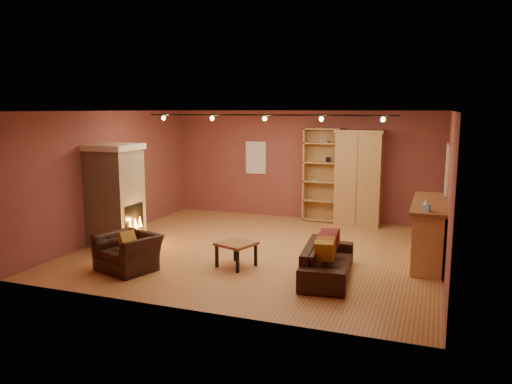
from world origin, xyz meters
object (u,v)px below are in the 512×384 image
at_px(bar_counter, 429,231).
at_px(coffee_table, 236,246).
at_px(bookcase, 323,174).
at_px(armoire, 359,178).
at_px(armchair, 128,246).
at_px(fireplace, 115,195).
at_px(loveseat, 328,255).

distance_m(bar_counter, coffee_table, 3.63).
xyz_separation_m(bookcase, armoire, (0.92, -0.17, -0.03)).
bearing_deg(bar_counter, armchair, -154.11).
relative_size(fireplace, armoire, 0.91).
relative_size(bar_counter, loveseat, 1.19).
xyz_separation_m(bookcase, loveseat, (1.05, -4.30, -0.81)).
xyz_separation_m(armoire, bar_counter, (1.71, -2.54, -0.60)).
relative_size(bookcase, bar_counter, 1.00).
bearing_deg(coffee_table, fireplace, 169.00).
relative_size(fireplace, bookcase, 0.89).
relative_size(bar_counter, coffee_table, 3.10).
relative_size(fireplace, loveseat, 1.07).
xyz_separation_m(bookcase, bar_counter, (2.63, -2.71, -0.63)).
xyz_separation_m(armchair, coffee_table, (1.74, 0.83, -0.05)).
height_order(armoire, coffee_table, armoire).
bearing_deg(bar_counter, coffee_table, -153.94).
relative_size(loveseat, armchair, 1.73).
bearing_deg(armoire, fireplace, -141.89).
distance_m(fireplace, loveseat, 4.74).
xyz_separation_m(bookcase, coffee_table, (-0.62, -4.31, -0.82)).
bearing_deg(loveseat, coffee_table, 84.43).
bearing_deg(bookcase, armchair, -114.68).
relative_size(armoire, armchair, 2.04).
distance_m(armoire, loveseat, 4.20).
distance_m(armoire, bar_counter, 3.12).
distance_m(armchair, coffee_table, 1.93).
relative_size(fireplace, armchair, 1.85).
relative_size(bookcase, armchair, 2.06).
distance_m(armoire, armchair, 6.00).
bearing_deg(fireplace, loveseat, -7.00).
bearing_deg(fireplace, bookcase, 45.92).
bearing_deg(fireplace, armchair, -48.52).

